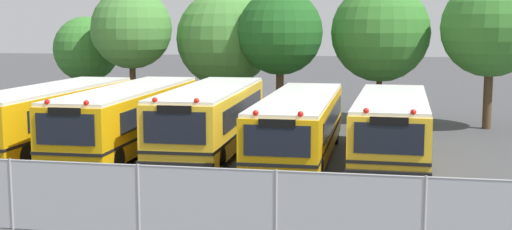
% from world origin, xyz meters
% --- Properties ---
extents(ground_plane, '(160.00, 160.00, 0.00)m').
position_xyz_m(ground_plane, '(0.00, 0.00, 0.00)').
color(ground_plane, '#424244').
extents(school_bus_0, '(2.79, 10.89, 2.63)m').
position_xyz_m(school_bus_0, '(-6.64, -0.01, 1.39)').
color(school_bus_0, '#EAA80C').
rests_on(school_bus_0, ground_plane).
extents(school_bus_1, '(2.54, 11.29, 2.67)m').
position_xyz_m(school_bus_1, '(-3.32, 0.00, 1.41)').
color(school_bus_1, '#EAA80C').
rests_on(school_bus_1, ground_plane).
extents(school_bus_2, '(2.75, 10.21, 2.73)m').
position_xyz_m(school_bus_2, '(-0.08, 0.17, 1.43)').
color(school_bus_2, yellow).
rests_on(school_bus_2, ground_plane).
extents(school_bus_3, '(2.50, 11.11, 2.52)m').
position_xyz_m(school_bus_3, '(3.40, -0.27, 1.33)').
color(school_bus_3, '#EAA80C').
rests_on(school_bus_3, ground_plane).
extents(school_bus_4, '(2.79, 9.89, 2.54)m').
position_xyz_m(school_bus_4, '(6.73, 0.00, 1.34)').
color(school_bus_4, yellow).
rests_on(school_bus_4, ground_plane).
extents(tree_0, '(3.66, 3.66, 5.41)m').
position_xyz_m(tree_0, '(-9.97, 10.87, 3.59)').
color(tree_0, '#4C3823').
rests_on(tree_0, ground_plane).
extents(tree_1, '(4.23, 4.23, 6.87)m').
position_xyz_m(tree_1, '(-6.79, 8.96, 4.70)').
color(tree_1, '#4C3823').
rests_on(tree_1, ground_plane).
extents(tree_2, '(5.18, 5.18, 6.80)m').
position_xyz_m(tree_2, '(-2.15, 10.76, 4.28)').
color(tree_2, '#4C3823').
rests_on(tree_2, ground_plane).
extents(tree_3, '(4.32, 4.32, 6.74)m').
position_xyz_m(tree_3, '(1.17, 9.20, 4.56)').
color(tree_3, '#4C3823').
rests_on(tree_3, ground_plane).
extents(tree_4, '(5.02, 5.02, 7.07)m').
position_xyz_m(tree_4, '(6.08, 10.30, 4.62)').
color(tree_4, '#4C3823').
rests_on(tree_4, ground_plane).
extents(tree_5, '(4.68, 4.68, 7.17)m').
position_xyz_m(tree_5, '(11.42, 8.87, 4.85)').
color(tree_5, '#4C3823').
rests_on(tree_5, ground_plane).
extents(chainlink_fence, '(19.72, 0.07, 1.76)m').
position_xyz_m(chainlink_fence, '(0.81, -10.02, 0.92)').
color(chainlink_fence, '#9EA0A3').
rests_on(chainlink_fence, ground_plane).
extents(traffic_cone, '(0.41, 0.41, 0.55)m').
position_xyz_m(traffic_cone, '(3.63, -9.25, 0.27)').
color(traffic_cone, '#EA5914').
rests_on(traffic_cone, ground_plane).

